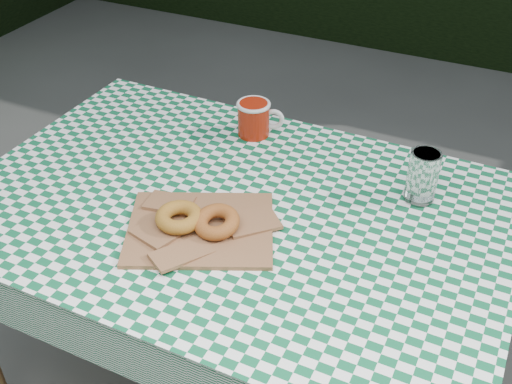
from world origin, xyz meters
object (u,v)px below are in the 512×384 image
(table, at_px, (236,313))
(paper_bag, at_px, (200,228))
(drinking_glass, at_px, (422,177))
(coffee_mug, at_px, (254,119))

(table, bearing_deg, paper_bag, -101.16)
(table, distance_m, paper_bag, 0.41)
(drinking_glass, bearing_deg, coffee_mug, 167.78)
(table, xyz_separation_m, drinking_glass, (0.40, 0.22, 0.45))
(drinking_glass, bearing_deg, table, -151.91)
(coffee_mug, height_order, drinking_glass, drinking_glass)
(paper_bag, bearing_deg, table, 78.06)
(paper_bag, bearing_deg, coffee_mug, 99.27)
(paper_bag, height_order, coffee_mug, coffee_mug)
(table, height_order, coffee_mug, coffee_mug)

